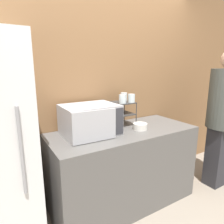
{
  "coord_description": "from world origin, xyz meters",
  "views": [
    {
      "loc": [
        -1.19,
        -1.37,
        1.56
      ],
      "look_at": [
        -0.13,
        0.38,
        1.09
      ],
      "focal_mm": 32.0,
      "sensor_mm": 36.0,
      "label": 1
    }
  ],
  "objects_px": {
    "dish_rack": "(123,108)",
    "microwave": "(90,120)",
    "glass_front_left": "(122,99)",
    "glass_front_right": "(131,98)",
    "bowl": "(140,126)",
    "glass_back_right": "(124,97)",
    "person": "(223,113)"
  },
  "relations": [
    {
      "from": "glass_back_right",
      "to": "glass_front_right",
      "type": "relative_size",
      "value": 1.0
    },
    {
      "from": "bowl",
      "to": "microwave",
      "type": "bearing_deg",
      "value": 165.61
    },
    {
      "from": "glass_front_right",
      "to": "bowl",
      "type": "height_order",
      "value": "glass_front_right"
    },
    {
      "from": "glass_front_left",
      "to": "bowl",
      "type": "height_order",
      "value": "glass_front_left"
    },
    {
      "from": "microwave",
      "to": "glass_front_left",
      "type": "bearing_deg",
      "value": 4.34
    },
    {
      "from": "glass_back_right",
      "to": "person",
      "type": "distance_m",
      "value": 1.3
    },
    {
      "from": "glass_front_right",
      "to": "glass_front_left",
      "type": "bearing_deg",
      "value": 178.63
    },
    {
      "from": "microwave",
      "to": "glass_front_right",
      "type": "xyz_separation_m",
      "value": [
        0.54,
        0.03,
        0.18
      ]
    },
    {
      "from": "microwave",
      "to": "glass_front_left",
      "type": "distance_m",
      "value": 0.45
    },
    {
      "from": "glass_front_right",
      "to": "bowl",
      "type": "distance_m",
      "value": 0.34
    },
    {
      "from": "glass_front_left",
      "to": "glass_front_right",
      "type": "height_order",
      "value": "same"
    },
    {
      "from": "dish_rack",
      "to": "bowl",
      "type": "distance_m",
      "value": 0.31
    },
    {
      "from": "glass_back_right",
      "to": "glass_front_right",
      "type": "height_order",
      "value": "same"
    },
    {
      "from": "microwave",
      "to": "glass_front_left",
      "type": "relative_size",
      "value": 5.71
    },
    {
      "from": "dish_rack",
      "to": "glass_front_left",
      "type": "bearing_deg",
      "value": -127.72
    },
    {
      "from": "dish_rack",
      "to": "glass_front_left",
      "type": "relative_size",
      "value": 2.9
    },
    {
      "from": "glass_back_right",
      "to": "glass_front_right",
      "type": "xyz_separation_m",
      "value": [
        0.0,
        -0.15,
        0.0
      ]
    },
    {
      "from": "dish_rack",
      "to": "glass_back_right",
      "type": "distance_m",
      "value": 0.16
    },
    {
      "from": "glass_back_right",
      "to": "bowl",
      "type": "distance_m",
      "value": 0.43
    },
    {
      "from": "glass_front_left",
      "to": "bowl",
      "type": "distance_m",
      "value": 0.36
    },
    {
      "from": "glass_back_right",
      "to": "person",
      "type": "height_order",
      "value": "person"
    },
    {
      "from": "microwave",
      "to": "person",
      "type": "distance_m",
      "value": 1.72
    },
    {
      "from": "dish_rack",
      "to": "microwave",
      "type": "bearing_deg",
      "value": -167.3
    },
    {
      "from": "microwave",
      "to": "glass_front_right",
      "type": "height_order",
      "value": "glass_front_right"
    },
    {
      "from": "person",
      "to": "glass_front_right",
      "type": "bearing_deg",
      "value": 158.68
    },
    {
      "from": "microwave",
      "to": "glass_back_right",
      "type": "bearing_deg",
      "value": 18.24
    },
    {
      "from": "glass_front_left",
      "to": "person",
      "type": "xyz_separation_m",
      "value": [
        1.25,
        -0.45,
        -0.23
      ]
    },
    {
      "from": "glass_back_right",
      "to": "glass_front_left",
      "type": "bearing_deg",
      "value": -129.25
    },
    {
      "from": "glass_front_left",
      "to": "person",
      "type": "distance_m",
      "value": 1.35
    },
    {
      "from": "microwave",
      "to": "bowl",
      "type": "bearing_deg",
      "value": -14.39
    },
    {
      "from": "microwave",
      "to": "dish_rack",
      "type": "height_order",
      "value": "microwave"
    },
    {
      "from": "bowl",
      "to": "glass_back_right",
      "type": "bearing_deg",
      "value": 91.3
    }
  ]
}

